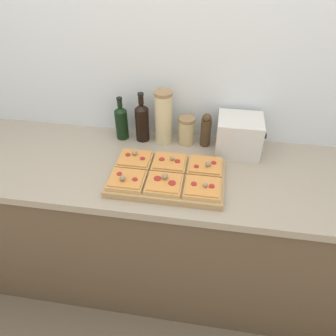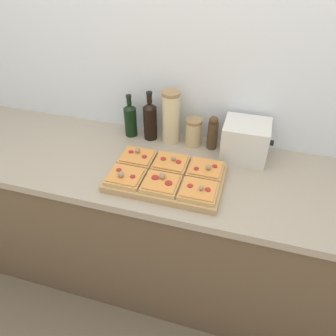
% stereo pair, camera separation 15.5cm
% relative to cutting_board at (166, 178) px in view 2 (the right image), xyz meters
% --- Properties ---
extents(ground_plane, '(12.00, 12.00, 0.00)m').
position_rel_cutting_board_xyz_m(ground_plane, '(-0.03, -0.22, -0.90)').
color(ground_plane, brown).
extents(wall_back, '(6.00, 0.06, 2.50)m').
position_rel_cutting_board_xyz_m(wall_back, '(-0.03, 0.45, 0.35)').
color(wall_back, silver).
rests_on(wall_back, ground_plane).
extents(kitchen_counter, '(2.63, 0.67, 0.89)m').
position_rel_cutting_board_xyz_m(kitchen_counter, '(-0.03, 0.10, -0.46)').
color(kitchen_counter, brown).
rests_on(kitchen_counter, ground_plane).
extents(cutting_board, '(0.53, 0.33, 0.03)m').
position_rel_cutting_board_xyz_m(cutting_board, '(0.00, 0.00, 0.00)').
color(cutting_board, tan).
rests_on(cutting_board, kitchen_counter).
extents(pizza_slice_back_left, '(0.16, 0.15, 0.05)m').
position_rel_cutting_board_xyz_m(pizza_slice_back_left, '(-0.17, 0.08, 0.03)').
color(pizza_slice_back_left, tan).
rests_on(pizza_slice_back_left, cutting_board).
extents(pizza_slice_back_center, '(0.16, 0.15, 0.05)m').
position_rel_cutting_board_xyz_m(pizza_slice_back_center, '(0.00, 0.08, 0.03)').
color(pizza_slice_back_center, tan).
rests_on(pizza_slice_back_center, cutting_board).
extents(pizza_slice_back_right, '(0.16, 0.15, 0.05)m').
position_rel_cutting_board_xyz_m(pizza_slice_back_right, '(0.17, 0.08, 0.03)').
color(pizza_slice_back_right, tan).
rests_on(pizza_slice_back_right, cutting_board).
extents(pizza_slice_front_left, '(0.16, 0.15, 0.06)m').
position_rel_cutting_board_xyz_m(pizza_slice_front_left, '(-0.17, -0.08, 0.03)').
color(pizza_slice_front_left, tan).
rests_on(pizza_slice_front_left, cutting_board).
extents(pizza_slice_front_center, '(0.16, 0.15, 0.06)m').
position_rel_cutting_board_xyz_m(pizza_slice_front_center, '(0.00, -0.08, 0.03)').
color(pizza_slice_front_center, tan).
rests_on(pizza_slice_front_center, cutting_board).
extents(pizza_slice_front_right, '(0.16, 0.15, 0.05)m').
position_rel_cutting_board_xyz_m(pizza_slice_front_right, '(0.17, -0.08, 0.03)').
color(pizza_slice_front_right, tan).
rests_on(pizza_slice_front_right, cutting_board).
extents(olive_oil_bottle, '(0.07, 0.07, 0.24)m').
position_rel_cutting_board_xyz_m(olive_oil_bottle, '(-0.31, 0.34, 0.08)').
color(olive_oil_bottle, black).
rests_on(olive_oil_bottle, kitchen_counter).
extents(wine_bottle, '(0.07, 0.07, 0.28)m').
position_rel_cutting_board_xyz_m(wine_bottle, '(-0.19, 0.34, 0.10)').
color(wine_bottle, black).
rests_on(wine_bottle, kitchen_counter).
extents(grain_jar_tall, '(0.10, 0.10, 0.29)m').
position_rel_cutting_board_xyz_m(grain_jar_tall, '(-0.07, 0.34, 0.13)').
color(grain_jar_tall, beige).
rests_on(grain_jar_tall, kitchen_counter).
extents(grain_jar_short, '(0.09, 0.09, 0.16)m').
position_rel_cutting_board_xyz_m(grain_jar_short, '(0.05, 0.34, 0.06)').
color(grain_jar_short, tan).
rests_on(grain_jar_short, kitchen_counter).
extents(pepper_mill, '(0.06, 0.06, 0.19)m').
position_rel_cutting_board_xyz_m(pepper_mill, '(0.16, 0.34, 0.08)').
color(pepper_mill, '#47331E').
rests_on(pepper_mill, kitchen_counter).
extents(toaster_oven, '(0.25, 0.20, 0.19)m').
position_rel_cutting_board_xyz_m(toaster_oven, '(0.33, 0.30, 0.08)').
color(toaster_oven, beige).
rests_on(toaster_oven, kitchen_counter).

